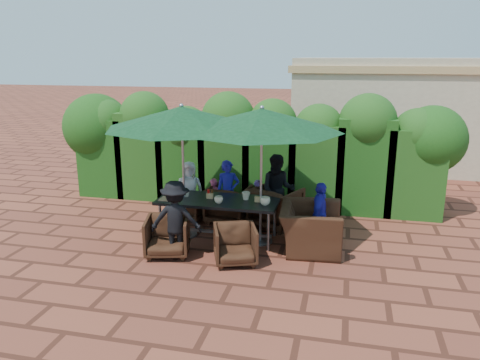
% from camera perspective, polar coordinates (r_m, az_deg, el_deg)
% --- Properties ---
extents(ground, '(80.00, 80.00, 0.00)m').
position_cam_1_polar(ground, '(8.67, -1.99, -7.23)').
color(ground, brown).
rests_on(ground, ground).
extents(dining_table, '(2.18, 0.90, 0.75)m').
position_cam_1_polar(dining_table, '(8.50, -2.69, -2.87)').
color(dining_table, black).
rests_on(dining_table, ground).
extents(umbrella_left, '(2.76, 2.76, 2.46)m').
position_cam_1_polar(umbrella_left, '(8.37, -7.12, 7.57)').
color(umbrella_left, gray).
rests_on(umbrella_left, ground).
extents(umbrella_right, '(2.79, 2.79, 2.46)m').
position_cam_1_polar(umbrella_right, '(7.99, 2.67, 7.32)').
color(umbrella_right, gray).
rests_on(umbrella_right, ground).
extents(chair_far_left, '(0.80, 0.76, 0.71)m').
position_cam_1_polar(chair_far_left, '(9.69, -6.11, -2.66)').
color(chair_far_left, black).
rests_on(chair_far_left, ground).
extents(chair_far_mid, '(0.88, 0.83, 0.82)m').
position_cam_1_polar(chair_far_mid, '(9.43, -1.39, -2.73)').
color(chair_far_mid, black).
rests_on(chair_far_mid, ground).
extents(chair_far_right, '(1.10, 1.07, 0.87)m').
position_cam_1_polar(chair_far_right, '(9.21, 4.39, -3.04)').
color(chair_far_right, black).
rests_on(chair_far_right, ground).
extents(chair_near_left, '(0.85, 0.82, 0.73)m').
position_cam_1_polar(chair_near_left, '(8.00, -8.86, -6.56)').
color(chair_near_left, black).
rests_on(chair_near_left, ground).
extents(chair_near_right, '(0.84, 0.81, 0.68)m').
position_cam_1_polar(chair_near_right, '(7.62, -0.57, -7.66)').
color(chair_near_right, black).
rests_on(chair_near_right, ground).
extents(chair_end_right, '(0.85, 1.23, 1.03)m').
position_cam_1_polar(chair_end_right, '(8.17, 8.62, -4.95)').
color(chair_end_right, black).
rests_on(chair_end_right, ground).
extents(adult_far_left, '(0.67, 0.51, 1.19)m').
position_cam_1_polar(adult_far_left, '(9.67, -6.20, -1.22)').
color(adult_far_left, silver).
rests_on(adult_far_left, ground).
extents(adult_far_mid, '(0.56, 0.51, 1.27)m').
position_cam_1_polar(adult_far_mid, '(9.34, -1.48, -1.45)').
color(adult_far_mid, '#231EA5').
rests_on(adult_far_mid, ground).
extents(adult_far_right, '(0.72, 0.48, 1.42)m').
position_cam_1_polar(adult_far_right, '(9.22, 4.64, -1.23)').
color(adult_far_right, black).
rests_on(adult_far_right, ground).
extents(adult_near_left, '(0.89, 0.53, 1.31)m').
position_cam_1_polar(adult_near_left, '(7.82, -7.84, -4.76)').
color(adult_near_left, black).
rests_on(adult_near_left, ground).
extents(adult_end_right, '(0.39, 0.70, 1.16)m').
position_cam_1_polar(adult_end_right, '(8.31, 9.68, -4.19)').
color(adult_end_right, '#231EA5').
rests_on(adult_end_right, ground).
extents(child_left, '(0.38, 0.35, 0.86)m').
position_cam_1_polar(child_left, '(9.55, -3.25, -2.37)').
color(child_left, '#EC537F').
rests_on(child_left, ground).
extents(child_right, '(0.34, 0.29, 0.87)m').
position_cam_1_polar(child_right, '(9.40, 2.14, -2.62)').
color(child_right, '#7D4EA9').
rests_on(child_right, ground).
extents(pedestrian_a, '(1.62, 1.58, 1.79)m').
position_cam_1_polar(pedestrian_a, '(12.24, 9.43, 3.55)').
color(pedestrian_a, '#238233').
rests_on(pedestrian_a, ground).
extents(pedestrian_b, '(0.98, 0.82, 1.76)m').
position_cam_1_polar(pedestrian_b, '(12.51, 15.65, 3.37)').
color(pedestrian_b, '#EC537F').
rests_on(pedestrian_b, ground).
extents(pedestrian_c, '(1.18, 1.26, 1.86)m').
position_cam_1_polar(pedestrian_c, '(12.51, 19.94, 3.25)').
color(pedestrian_c, '#93939B').
rests_on(pedestrian_c, ground).
extents(cup_a, '(0.14, 0.14, 0.11)m').
position_cam_1_polar(cup_a, '(8.62, -8.51, -1.83)').
color(cup_a, beige).
rests_on(cup_a, dining_table).
extents(cup_b, '(0.13, 0.13, 0.12)m').
position_cam_1_polar(cup_b, '(8.68, -6.57, -1.63)').
color(cup_b, beige).
rests_on(cup_b, dining_table).
extents(cup_c, '(0.16, 0.16, 0.12)m').
position_cam_1_polar(cup_c, '(8.24, -2.63, -2.43)').
color(cup_c, beige).
rests_on(cup_c, dining_table).
extents(cup_d, '(0.15, 0.15, 0.14)m').
position_cam_1_polar(cup_d, '(8.43, 0.73, -1.95)').
color(cup_d, beige).
rests_on(cup_d, dining_table).
extents(cup_e, '(0.18, 0.18, 0.14)m').
position_cam_1_polar(cup_e, '(8.15, 3.08, -2.58)').
color(cup_e, beige).
rests_on(cup_e, dining_table).
extents(ketchup_bottle, '(0.04, 0.04, 0.17)m').
position_cam_1_polar(ketchup_bottle, '(8.53, -3.85, -1.69)').
color(ketchup_bottle, '#B20C0A').
rests_on(ketchup_bottle, dining_table).
extents(sauce_bottle, '(0.04, 0.04, 0.17)m').
position_cam_1_polar(sauce_bottle, '(8.54, -3.42, -1.66)').
color(sauce_bottle, '#4C230C').
rests_on(sauce_bottle, dining_table).
extents(serving_tray, '(0.35, 0.25, 0.02)m').
position_cam_1_polar(serving_tray, '(8.56, -8.58, -2.31)').
color(serving_tray, '#A97A52').
rests_on(serving_tray, dining_table).
extents(number_block_left, '(0.12, 0.06, 0.10)m').
position_cam_1_polar(number_block_left, '(8.52, -3.69, -1.94)').
color(number_block_left, '#DEAD71').
rests_on(number_block_left, dining_table).
extents(number_block_right, '(0.12, 0.06, 0.10)m').
position_cam_1_polar(number_block_right, '(8.32, 2.22, -2.36)').
color(number_block_right, '#DEAD71').
rests_on(number_block_right, dining_table).
extents(hedge_wall, '(9.10, 1.60, 2.53)m').
position_cam_1_polar(hedge_wall, '(10.50, 0.35, 4.46)').
color(hedge_wall, '#143A10').
rests_on(hedge_wall, ground).
extents(building, '(6.20, 3.08, 3.20)m').
position_cam_1_polar(building, '(14.90, 18.56, 7.77)').
color(building, beige).
rests_on(building, ground).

